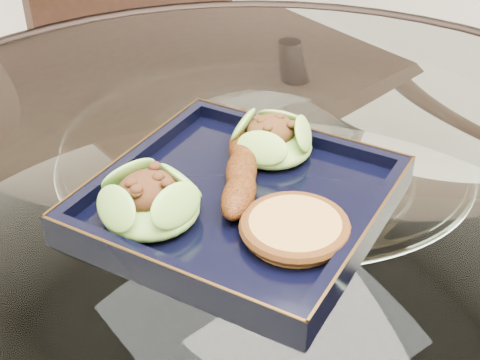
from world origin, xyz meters
TOP-DOWN VIEW (x-y plane):
  - dining_table at (-0.00, -0.00)m, footprint 1.13×1.13m
  - dining_chair at (0.22, 0.51)m, footprint 0.46×0.46m
  - navy_plate at (-0.05, -0.03)m, footprint 0.35×0.35m
  - lettuce_wrap_left at (-0.14, -0.01)m, footprint 0.12×0.12m
  - lettuce_wrap_right at (0.02, 0.01)m, footprint 0.10×0.10m
  - roasted_plantain at (-0.04, -0.01)m, footprint 0.12×0.13m
  - crumb_patty at (-0.05, -0.11)m, footprint 0.09×0.09m

SIDE VIEW (x-z plane):
  - dining_chair at x=0.22m, z-range 0.06..1.11m
  - dining_table at x=0.00m, z-range 0.21..0.98m
  - navy_plate at x=-0.05m, z-range 0.76..0.78m
  - crumb_patty at x=-0.05m, z-range 0.78..0.80m
  - roasted_plantain at x=-0.04m, z-range 0.78..0.81m
  - lettuce_wrap_right at x=0.02m, z-range 0.78..0.81m
  - lettuce_wrap_left at x=-0.14m, z-range 0.78..0.82m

